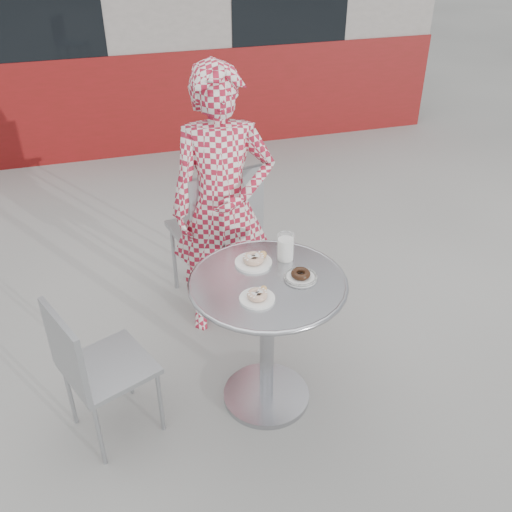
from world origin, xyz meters
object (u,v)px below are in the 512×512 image
object	(u,v)px
bistro_table	(267,312)
plate_near	(258,296)
seated_person	(223,207)
plate_checker	(301,276)
milk_cup	(286,248)
chair_far	(215,258)
chair_left	(111,392)
plate_far	(254,260)

from	to	relation	value
bistro_table	plate_near	size ratio (longest dim) A/B	4.78
seated_person	plate_checker	distance (m)	0.75
bistro_table	milk_cup	world-z (taller)	milk_cup
chair_far	chair_left	distance (m)	1.20
milk_cup	chair_far	bearing A→B (deg)	103.09
plate_far	plate_near	xyz separation A→B (m)	(-0.07, -0.28, -0.00)
chair_far	milk_cup	size ratio (longest dim) A/B	7.22
chair_left	plate_near	world-z (taller)	plate_near
chair_far	milk_cup	distance (m)	0.98
plate_near	milk_cup	bearing A→B (deg)	50.87
plate_far	plate_near	bearing A→B (deg)	-103.30
bistro_table	chair_far	size ratio (longest dim) A/B	0.78
seated_person	plate_near	size ratio (longest dim) A/B	10.01
seated_person	milk_cup	xyz separation A→B (m)	(0.18, -0.55, 0.03)
plate_far	plate_checker	xyz separation A→B (m)	(0.17, -0.18, -0.01)
plate_checker	bistro_table	bearing A→B (deg)	171.53
plate_far	bistro_table	bearing A→B (deg)	-82.96
seated_person	plate_far	size ratio (longest dim) A/B	8.77
plate_near	plate_checker	bearing A→B (deg)	22.35
seated_person	milk_cup	size ratio (longest dim) A/B	11.76
milk_cup	bistro_table	bearing A→B (deg)	-131.71
bistro_table	chair_far	xyz separation A→B (m)	(-0.05, 0.96, -0.27)
chair_far	plate_far	world-z (taller)	chair_far
chair_far	plate_near	xyz separation A→B (m)	(-0.04, -1.09, 0.48)
bistro_table	chair_left	xyz separation A→B (m)	(-0.79, 0.02, -0.33)
chair_far	plate_far	size ratio (longest dim) A/B	5.38
seated_person	plate_near	bearing A→B (deg)	-83.59
seated_person	bistro_table	bearing A→B (deg)	-77.06
plate_checker	milk_cup	distance (m)	0.19
bistro_table	plate_far	distance (m)	0.26
plate_checker	seated_person	bearing A→B (deg)	105.15
bistro_table	seated_person	xyz separation A→B (m)	(-0.04, 0.70, 0.22)
milk_cup	chair_left	bearing A→B (deg)	-171.67
seated_person	milk_cup	bearing A→B (deg)	-62.12
chair_far	milk_cup	bearing A→B (deg)	91.31
chair_far	chair_left	size ratio (longest dim) A/B	1.24
bistro_table	plate_near	distance (m)	0.25
chair_left	plate_checker	xyz separation A→B (m)	(0.94, -0.04, 0.53)
bistro_table	plate_checker	size ratio (longest dim) A/B	4.77
chair_far	milk_cup	xyz separation A→B (m)	(0.19, -0.81, 0.52)
seated_person	milk_cup	distance (m)	0.58
plate_checker	chair_far	bearing A→B (deg)	101.55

